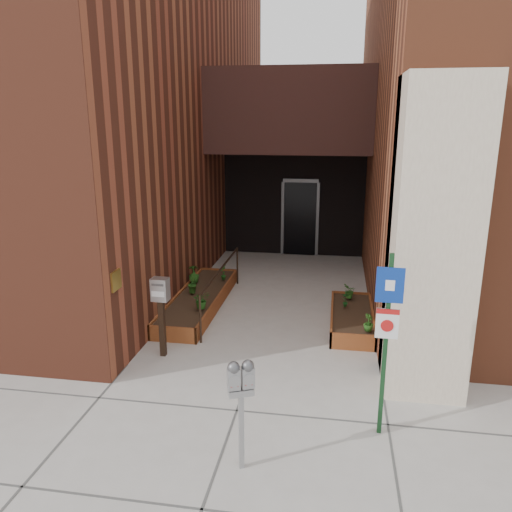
% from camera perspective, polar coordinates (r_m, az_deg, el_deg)
% --- Properties ---
extents(ground, '(80.00, 80.00, 0.00)m').
position_cam_1_polar(ground, '(7.94, -0.75, -13.41)').
color(ground, '#9E9991').
rests_on(ground, ground).
extents(architecture, '(20.00, 14.60, 10.00)m').
position_cam_1_polar(architecture, '(13.86, 3.66, 20.16)').
color(architecture, brown).
rests_on(architecture, ground).
extents(planter_left, '(0.90, 3.60, 0.30)m').
position_cam_1_polar(planter_left, '(10.61, -6.50, -5.08)').
color(planter_left, maroon).
rests_on(planter_left, ground).
extents(planter_right, '(0.80, 2.20, 0.30)m').
position_cam_1_polar(planter_right, '(9.78, 10.88, -7.07)').
color(planter_right, maroon).
rests_on(planter_right, ground).
extents(handrail, '(0.04, 3.34, 0.90)m').
position_cam_1_polar(handrail, '(10.24, -3.98, -2.14)').
color(handrail, black).
rests_on(handrail, ground).
extents(parking_meter, '(0.31, 0.21, 1.33)m').
position_cam_1_polar(parking_meter, '(5.59, -1.74, -14.65)').
color(parking_meter, gray).
rests_on(parking_meter, ground).
extents(sign_post, '(0.32, 0.08, 2.35)m').
position_cam_1_polar(sign_post, '(6.18, 14.72, -7.86)').
color(sign_post, '#14381B').
rests_on(sign_post, ground).
extents(payment_dropbox, '(0.28, 0.22, 1.36)m').
position_cam_1_polar(payment_dropbox, '(8.28, -10.83, -5.01)').
color(payment_dropbox, black).
rests_on(payment_dropbox, ground).
extents(shrub_left_a, '(0.42, 0.42, 0.35)m').
position_cam_1_polar(shrub_left_a, '(9.67, -6.24, -4.98)').
color(shrub_left_a, '#1E5317').
rests_on(shrub_left_a, planter_left).
extents(shrub_left_b, '(0.30, 0.30, 0.41)m').
position_cam_1_polar(shrub_left_b, '(10.54, -7.33, -3.10)').
color(shrub_left_b, '#215016').
rests_on(shrub_left_b, planter_left).
extents(shrub_left_c, '(0.28, 0.28, 0.40)m').
position_cam_1_polar(shrub_left_c, '(11.18, -7.11, -2.01)').
color(shrub_left_c, '#215518').
rests_on(shrub_left_c, planter_left).
extents(shrub_left_d, '(0.25, 0.25, 0.35)m').
position_cam_1_polar(shrub_left_d, '(11.31, -3.77, -1.87)').
color(shrub_left_d, '#1C5718').
rests_on(shrub_left_d, planter_left).
extents(shrub_right_a, '(0.23, 0.23, 0.30)m').
position_cam_1_polar(shrub_right_a, '(8.84, 12.74, -7.43)').
color(shrub_right_a, '#224F16').
rests_on(shrub_right_a, planter_right).
extents(shrub_right_b, '(0.16, 0.16, 0.30)m').
position_cam_1_polar(shrub_right_b, '(9.85, 10.22, -4.91)').
color(shrub_right_b, '#17501A').
rests_on(shrub_right_b, planter_right).
extents(shrub_right_c, '(0.27, 0.27, 0.29)m').
position_cam_1_polar(shrub_right_c, '(10.32, 10.64, -3.99)').
color(shrub_right_c, '#27601B').
rests_on(shrub_right_c, planter_right).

